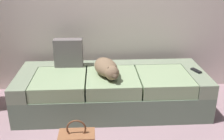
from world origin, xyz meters
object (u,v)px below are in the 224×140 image
Objects in this scene: dog_tan at (107,68)px; throw_pillow at (68,53)px; tv_remote at (196,71)px; couch at (112,90)px.

dog_tan is 1.58× the size of throw_pillow.
dog_tan is 3.59× the size of tv_remote.
throw_pillow reaches higher than couch.
tv_remote is at bearing -10.07° from throw_pillow.
tv_remote reaches higher than couch.
couch is at bearing 59.76° from dog_tan.
throw_pillow is (-0.45, 0.34, 0.07)m from dog_tan.
throw_pillow is at bearing 149.37° from tv_remote.
tv_remote is (0.99, -0.03, 0.24)m from couch.
tv_remote is 1.53m from throw_pillow.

